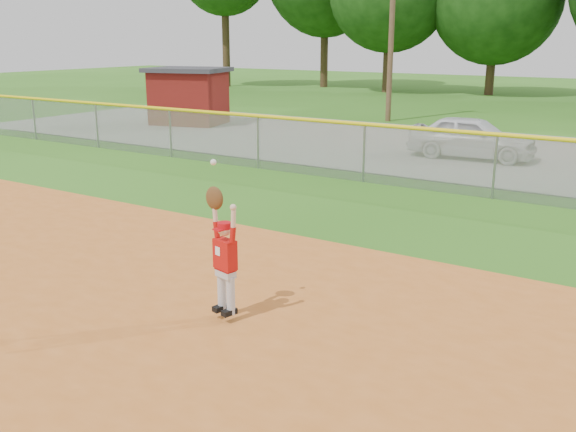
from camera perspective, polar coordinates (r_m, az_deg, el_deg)
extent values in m
plane|color=#2C6216|center=(7.11, -5.25, -15.14)|extent=(120.00, 120.00, 0.00)
cube|color=gray|center=(21.44, 21.98, 4.76)|extent=(44.00, 10.00, 0.03)
imported|color=silver|center=(20.58, 16.03, 6.76)|extent=(3.91, 1.77, 1.30)
cube|color=#57100C|center=(28.20, -8.81, 10.29)|extent=(3.28, 2.76, 2.22)
cube|color=#333338|center=(28.12, -8.91, 12.73)|extent=(3.71, 3.20, 0.18)
cube|color=gray|center=(15.54, 17.90, 4.16)|extent=(40.00, 0.03, 1.50)
cylinder|color=yellow|center=(15.42, 18.13, 6.89)|extent=(40.00, 0.10, 0.10)
cylinder|color=gray|center=(25.42, -21.62, 8.01)|extent=(0.06, 0.06, 1.50)
cylinder|color=gray|center=(22.82, -16.62, 7.70)|extent=(0.06, 0.06, 1.50)
cylinder|color=gray|center=(20.44, -10.40, 7.24)|extent=(0.06, 0.06, 1.50)
cylinder|color=gray|center=(18.35, -2.68, 6.55)|extent=(0.06, 0.06, 1.50)
cylinder|color=gray|center=(16.67, 6.77, 5.54)|extent=(0.06, 0.06, 1.50)
cylinder|color=gray|center=(15.54, 17.90, 4.16)|extent=(0.06, 0.06, 1.50)
cylinder|color=#4C3823|center=(29.29, 9.24, 17.10)|extent=(0.24, 0.24, 9.00)
cylinder|color=#422D1C|center=(50.49, -5.53, 14.73)|extent=(0.56, 0.56, 5.87)
cylinder|color=#422D1C|center=(49.62, 3.25, 14.89)|extent=(0.56, 0.56, 6.10)
cylinder|color=#422D1C|center=(45.26, 8.82, 13.62)|extent=(0.56, 0.56, 4.43)
cylinder|color=#422D1C|center=(44.60, 17.60, 12.86)|extent=(0.56, 0.56, 4.11)
cylinder|color=silver|center=(8.54, -5.91, -6.71)|extent=(0.14, 0.14, 0.51)
cylinder|color=silver|center=(8.40, -5.12, -7.06)|extent=(0.14, 0.14, 0.51)
cube|color=black|center=(8.61, -6.03, -8.12)|extent=(0.15, 0.22, 0.07)
cube|color=black|center=(8.47, -5.25, -8.50)|extent=(0.15, 0.22, 0.07)
cube|color=silver|center=(8.37, -5.57, -5.06)|extent=(0.29, 0.20, 0.10)
cube|color=maroon|center=(8.34, -5.58, -4.67)|extent=(0.31, 0.21, 0.04)
cube|color=#B2100C|center=(8.28, -5.61, -3.40)|extent=(0.34, 0.23, 0.39)
cube|color=white|center=(8.24, -6.28, -3.13)|extent=(0.09, 0.03, 0.11)
sphere|color=beige|center=(8.18, -5.68, -1.19)|extent=(0.21, 0.21, 0.17)
cylinder|color=#B70B12|center=(8.16, -5.69, -0.84)|extent=(0.21, 0.21, 0.08)
cube|color=#B70B12|center=(8.12, -6.19, -1.21)|extent=(0.15, 0.13, 0.02)
cylinder|color=#B2100C|center=(8.31, -6.38, -1.19)|extent=(0.11, 0.09, 0.21)
cylinder|color=beige|center=(8.27, -6.51, 0.28)|extent=(0.09, 0.08, 0.23)
ellipsoid|color=#4C2D14|center=(8.22, -6.55, 1.59)|extent=(0.29, 0.18, 0.31)
sphere|color=white|center=(8.12, -6.65, 4.77)|extent=(0.09, 0.09, 0.08)
cylinder|color=#B2100C|center=(8.06, -4.94, -1.67)|extent=(0.11, 0.09, 0.21)
cylinder|color=beige|center=(7.99, -4.88, -0.23)|extent=(0.09, 0.08, 0.23)
sphere|color=beige|center=(7.95, -4.91, 0.77)|extent=(0.10, 0.10, 0.08)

